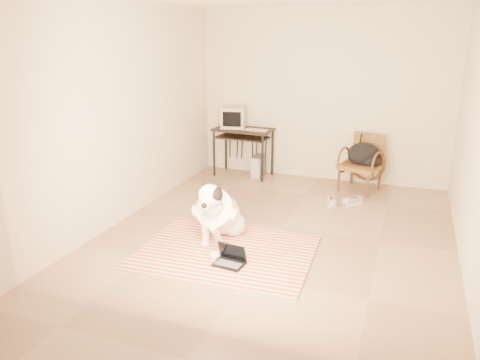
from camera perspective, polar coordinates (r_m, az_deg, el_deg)
The scene contains 16 objects.
floor at distance 5.86m, azimuth 5.18°, elevation -5.77°, with size 4.50×4.50×0.00m, color #99775D.
wall_back at distance 7.64m, azimuth 9.99°, elevation 10.02°, with size 4.50×4.50×0.00m, color beige.
wall_front at distance 3.39m, azimuth -4.31°, elevation 1.15°, with size 4.50×4.50×0.00m, color beige.
wall_left at distance 6.27m, azimuth -12.56°, elevation 8.31°, with size 4.50×4.50×0.00m, color beige.
wall_right at distance 5.33m, azimuth 26.88°, elevation 5.29°, with size 4.50×4.50×0.00m, color beige.
rug at distance 5.19m, azimuth -1.73°, elevation -8.76°, with size 1.92×1.50×0.02m.
dog at distance 5.36m, azimuth -2.65°, elevation -4.12°, with size 0.55×1.13×0.83m.
laptop at distance 4.89m, azimuth -1.20°, elevation -9.62°, with size 0.33×0.26×0.22m.
computer_desk at distance 7.77m, azimuth 0.37°, elevation 5.44°, with size 1.00×0.60×0.80m.
crt_monitor at distance 7.83m, azimuth -0.77°, elevation 7.64°, with size 0.45×0.43×0.34m.
desk_keyboard at distance 7.60m, azimuth 1.99°, elevation 6.12°, with size 0.36×0.13×0.02m, color #B6A78E.
pc_tower at distance 7.84m, azimuth 2.24°, elevation 1.70°, with size 0.17×0.39×0.36m.
rattan_chair at distance 7.35m, azimuth 14.64°, elevation 2.07°, with size 0.69×0.68×0.84m.
backpack at distance 7.26m, azimuth 14.98°, elevation 2.90°, with size 0.50×0.40×0.36m.
sneaker_left at distance 6.69m, azimuth 11.07°, elevation -2.64°, with size 0.19×0.30×0.10m.
sneaker_right at distance 6.77m, azimuth 13.59°, elevation -2.54°, with size 0.28×0.28×0.10m.
Camera 1 is at (1.37, -5.21, 2.30)m, focal length 35.00 mm.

